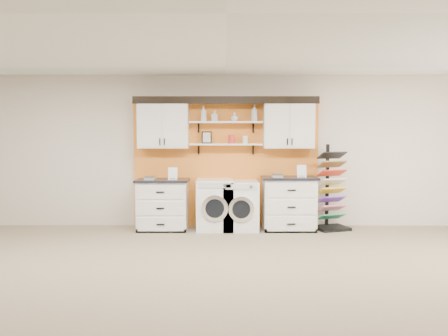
{
  "coord_description": "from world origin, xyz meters",
  "views": [
    {
      "loc": [
        -0.01,
        -4.11,
        1.66
      ],
      "look_at": [
        -0.03,
        2.3,
        1.21
      ],
      "focal_mm": 35.0,
      "sensor_mm": 36.0,
      "label": 1
    }
  ],
  "objects_px": {
    "base_cabinet_left": "(163,204)",
    "sample_rack": "(331,202)",
    "base_cabinet_right": "(289,203)",
    "washer": "(215,205)",
    "dryer": "(241,205)"
  },
  "relations": [
    {
      "from": "base_cabinet_left",
      "to": "base_cabinet_right",
      "type": "height_order",
      "value": "base_cabinet_right"
    },
    {
      "from": "base_cabinet_left",
      "to": "washer",
      "type": "relative_size",
      "value": 1.02
    },
    {
      "from": "base_cabinet_left",
      "to": "base_cabinet_right",
      "type": "distance_m",
      "value": 2.26
    },
    {
      "from": "dryer",
      "to": "sample_rack",
      "type": "xyz_separation_m",
      "value": [
        1.63,
        0.04,
        0.06
      ]
    },
    {
      "from": "base_cabinet_right",
      "to": "sample_rack",
      "type": "bearing_deg",
      "value": 2.4
    },
    {
      "from": "base_cabinet_left",
      "to": "dryer",
      "type": "relative_size",
      "value": 1.06
    },
    {
      "from": "base_cabinet_left",
      "to": "washer",
      "type": "height_order",
      "value": "base_cabinet_left"
    },
    {
      "from": "base_cabinet_right",
      "to": "dryer",
      "type": "bearing_deg",
      "value": -179.78
    },
    {
      "from": "base_cabinet_left",
      "to": "sample_rack",
      "type": "bearing_deg",
      "value": 0.61
    },
    {
      "from": "base_cabinet_right",
      "to": "washer",
      "type": "distance_m",
      "value": 1.32
    },
    {
      "from": "base_cabinet_right",
      "to": "sample_rack",
      "type": "xyz_separation_m",
      "value": [
        0.76,
        0.03,
        0.02
      ]
    },
    {
      "from": "dryer",
      "to": "base_cabinet_left",
      "type": "bearing_deg",
      "value": 179.86
    },
    {
      "from": "base_cabinet_right",
      "to": "washer",
      "type": "xyz_separation_m",
      "value": [
        -1.32,
        -0.0,
        -0.02
      ]
    },
    {
      "from": "washer",
      "to": "sample_rack",
      "type": "xyz_separation_m",
      "value": [
        2.08,
        0.04,
        0.05
      ]
    },
    {
      "from": "base_cabinet_left",
      "to": "sample_rack",
      "type": "distance_m",
      "value": 3.02
    }
  ]
}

